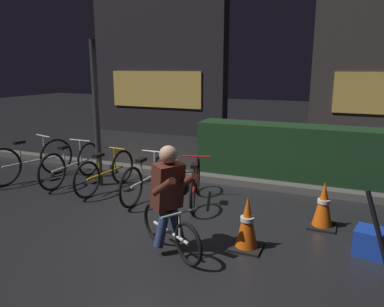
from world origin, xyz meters
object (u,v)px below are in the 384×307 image
Objects in this scene: parked_bike_left_mid at (71,164)px; cyclist at (171,199)px; traffic_cone_near at (247,223)px; closed_umbrella at (378,231)px; blue_crate at (376,243)px; parked_bike_leftmost at (31,161)px; parked_bike_center_left at (106,172)px; parked_bike_center_right at (147,178)px; street_post at (96,115)px; parked_bike_right_mid at (195,183)px; traffic_cone_far at (323,205)px.

cyclist is (2.83, -1.63, 0.29)m from parked_bike_left_mid.
traffic_cone_near is at bearing -108.91° from parked_bike_left_mid.
parked_bike_left_mid is at bearing 19.15° from closed_umbrella.
parked_bike_leftmost is at bearing 173.42° from blue_crate.
parked_bike_center_right reaches higher than parked_bike_center_left.
street_post is 1.66m from parked_bike_leftmost.
parked_bike_center_right is 2.45× the size of traffic_cone_near.
street_post reaches higher than parked_bike_left_mid.
traffic_cone_near is (3.61, -1.24, -0.03)m from parked_bike_left_mid.
parked_bike_right_mid is 1.16× the size of cyclist.
parked_bike_right_mid is 1.63m from cyclist.
parked_bike_center_right is at bearing 80.21° from parked_bike_right_mid.
parked_bike_left_mid is 1.69m from parked_bike_center_right.
parked_bike_leftmost is 3.29m from parked_bike_right_mid.
parked_bike_center_left is 1.79× the size of closed_umbrella.
parked_bike_right_mid is (1.90, -0.13, -0.94)m from street_post.
blue_crate is at bearing -11.51° from street_post.
cyclist reaches higher than traffic_cone_far.
cyclist reaches higher than parked_bike_center_right.
parked_bike_center_right reaches higher than parked_bike_right_mid.
parked_bike_center_left is 4.22m from blue_crate.
parked_bike_center_left is 1.64m from parked_bike_right_mid.
traffic_cone_near is at bearing 37.79° from closed_umbrella.
closed_umbrella is at bearing -104.73° from parked_bike_center_right.
cyclist is at bearing -138.74° from traffic_cone_far.
parked_bike_left_mid is 3.82m from traffic_cone_near.
traffic_cone_far is (0.77, 0.97, -0.01)m from traffic_cone_near.
parked_bike_center_right is 1.87m from cyclist.
traffic_cone_far is 0.85m from blue_crate.
blue_crate is at bearing -100.55° from parked_bike_center_right.
traffic_cone_near is (1.14, -1.17, -0.01)m from parked_bike_right_mid.
street_post is 1.08m from parked_bike_left_mid.
cyclist is at bearing -141.06° from parked_bike_center_right.
parked_bike_center_left is 2.41× the size of traffic_cone_far.
parked_bike_center_left is 3.46× the size of blue_crate.
parked_bike_right_mid is at bearing 9.28° from closed_umbrella.
parked_bike_center_left is at bearing 170.16° from blue_crate.
traffic_cone_far is 0.51× the size of cyclist.
parked_bike_center_left is 0.97× the size of parked_bike_center_right.
parked_bike_center_right is 3.38m from blue_crate.
traffic_cone_near is 1.24m from traffic_cone_far.
street_post is at bearing 175.08° from traffic_cone_far.
traffic_cone_near is at bearing 57.39° from cyclist.
cyclist is (-2.16, -0.79, 0.48)m from blue_crate.
traffic_cone_far is at bearing -113.65° from parked_bike_right_mid.
parked_bike_left_mid is at bearing 84.63° from parked_bike_center_right.
street_post is 1.48× the size of parked_bike_leftmost.
parked_bike_center_right is at bearing 159.18° from cyclist.
parked_bike_leftmost is 1.04× the size of parked_bike_left_mid.
parked_bike_center_left is at bearing 86.57° from parked_bike_center_right.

